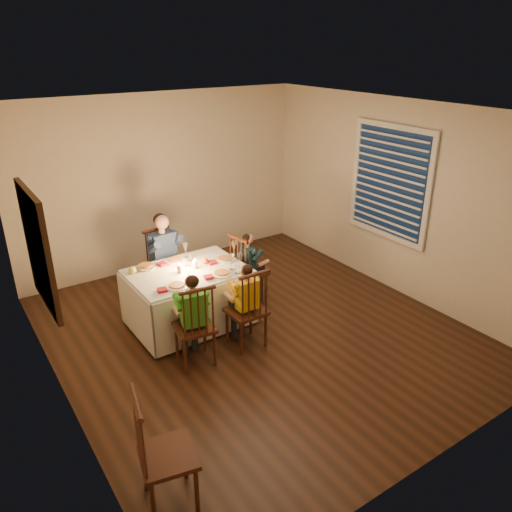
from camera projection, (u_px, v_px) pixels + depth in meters
ground at (257, 331)px, 6.07m from camera, size 5.00×5.00×0.00m
wall_left at (46, 282)px, 4.40m from camera, size 0.02×5.00×2.60m
wall_right at (395, 198)px, 6.70m from camera, size 0.02×5.00×2.60m
wall_back at (163, 182)px, 7.45m from camera, size 4.50×0.02×2.60m
ceiling at (257, 111)px, 5.03m from camera, size 5.00×5.00×0.00m
dining_table at (188, 286)px, 6.04m from camera, size 1.41×1.03×0.70m
chair_adult at (168, 299)px, 6.82m from camera, size 0.45×0.43×0.99m
chair_near_left at (196, 361)px, 5.51m from camera, size 0.46×0.44×0.99m
chair_near_right at (246, 344)px, 5.83m from camera, size 0.41×0.39×0.99m
chair_end at (249, 302)px, 6.75m from camera, size 0.43×0.45×0.99m
chair_extra at (172, 500)px, 3.86m from camera, size 0.48×0.50×1.03m
adult at (168, 299)px, 6.82m from camera, size 0.48×0.45×1.22m
child_green at (196, 361)px, 5.51m from camera, size 0.40×0.37×1.07m
child_yellow at (246, 344)px, 5.83m from camera, size 0.33×0.30×1.03m
child_teal at (249, 302)px, 6.75m from camera, size 0.31×0.34×0.99m
setting_adult at (175, 261)px, 6.19m from camera, size 0.26×0.26×0.02m
setting_green at (177, 286)px, 5.57m from camera, size 0.26×0.26×0.02m
setting_yellow at (222, 274)px, 5.86m from camera, size 0.26×0.26×0.02m
setting_teal at (225, 260)px, 6.23m from camera, size 0.26×0.26×0.02m
candle_left at (179, 269)px, 5.89m from camera, size 0.06×0.06×0.10m
candle_right at (195, 265)px, 6.00m from camera, size 0.06×0.06×0.10m
squash at (132, 270)px, 5.86m from camera, size 0.09×0.09×0.09m
orange_fruit at (205, 261)px, 6.12m from camera, size 0.08×0.08×0.08m
serving_bowl at (146, 268)px, 5.98m from camera, size 0.26×0.26×0.05m
wall_mirror at (38, 250)px, 4.56m from camera, size 0.06×0.95×1.15m
window_blinds at (389, 183)px, 6.67m from camera, size 0.07×1.34×1.54m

